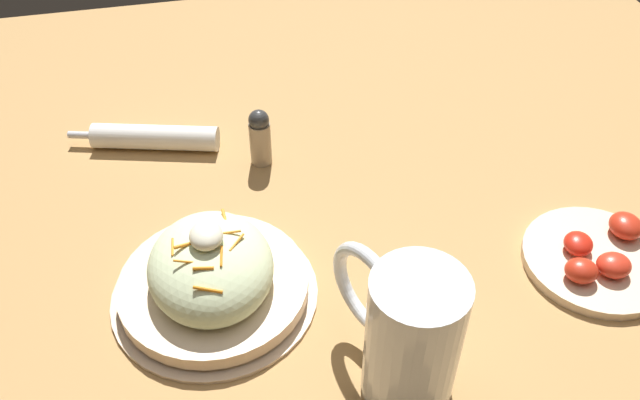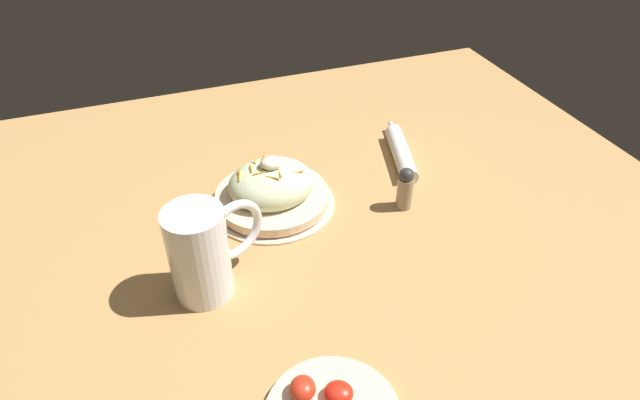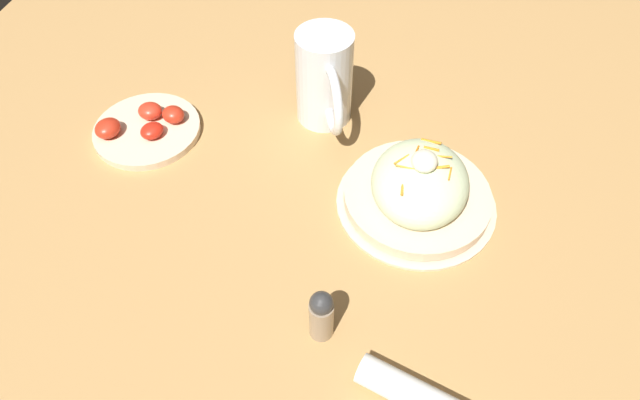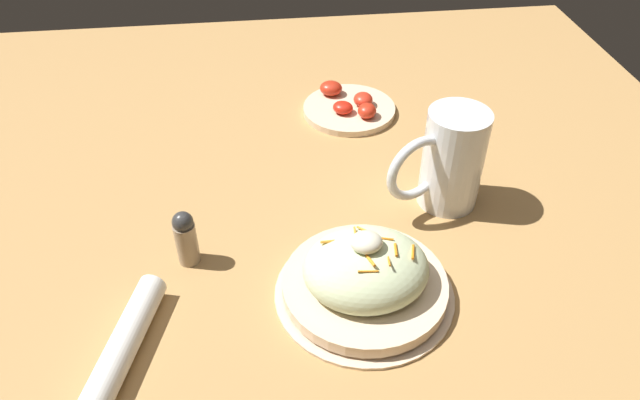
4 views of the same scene
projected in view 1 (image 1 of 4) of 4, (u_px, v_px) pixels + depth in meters
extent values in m
plane|color=#B2844C|center=(358.00, 237.00, 0.83)|extent=(1.43, 1.43, 0.00)
cylinder|color=beige|center=(215.00, 292.00, 0.76)|extent=(0.23, 0.23, 0.01)
cylinder|color=beige|center=(214.00, 285.00, 0.75)|extent=(0.21, 0.21, 0.02)
ellipsoid|color=beige|center=(211.00, 267.00, 0.73)|extent=(0.16, 0.14, 0.08)
cylinder|color=orange|center=(224.00, 216.00, 0.74)|extent=(0.02, 0.00, 0.00)
cylinder|color=orange|center=(208.00, 290.00, 0.67)|extent=(0.01, 0.03, 0.01)
cylinder|color=orange|center=(187.00, 244.00, 0.70)|extent=(0.01, 0.03, 0.01)
cylinder|color=orange|center=(188.00, 262.00, 0.68)|extent=(0.01, 0.03, 0.01)
cylinder|color=orange|center=(228.00, 233.00, 0.71)|extent=(0.00, 0.03, 0.00)
cylinder|color=orange|center=(237.00, 242.00, 0.70)|extent=(0.02, 0.02, 0.00)
cylinder|color=orange|center=(221.00, 256.00, 0.69)|extent=(0.03, 0.01, 0.01)
cylinder|color=orange|center=(172.00, 247.00, 0.70)|extent=(0.02, 0.00, 0.00)
cylinder|color=orange|center=(203.00, 268.00, 0.68)|extent=(0.01, 0.02, 0.00)
ellipsoid|color=#EFEACC|center=(206.00, 236.00, 0.70)|extent=(0.04, 0.04, 0.02)
cylinder|color=white|center=(413.00, 339.00, 0.62)|extent=(0.09, 0.09, 0.16)
cylinder|color=orange|center=(410.00, 358.00, 0.64)|extent=(0.08, 0.08, 0.10)
cylinder|color=white|center=(416.00, 322.00, 0.60)|extent=(0.08, 0.08, 0.01)
torus|color=white|center=(368.00, 290.00, 0.65)|extent=(0.10, 0.06, 0.11)
cylinder|color=white|center=(155.00, 137.00, 0.95)|extent=(0.08, 0.18, 0.04)
cylinder|color=silver|center=(81.00, 135.00, 0.96)|extent=(0.02, 0.04, 0.01)
cylinder|color=beige|center=(596.00, 260.00, 0.79)|extent=(0.17, 0.17, 0.01)
ellipsoid|color=red|center=(614.00, 265.00, 0.76)|extent=(0.04, 0.04, 0.02)
ellipsoid|color=red|center=(581.00, 271.00, 0.75)|extent=(0.04, 0.05, 0.03)
ellipsoid|color=red|center=(626.00, 226.00, 0.81)|extent=(0.05, 0.05, 0.03)
ellipsoid|color=red|center=(578.00, 244.00, 0.79)|extent=(0.05, 0.05, 0.02)
cylinder|color=gray|center=(260.00, 143.00, 0.92)|extent=(0.03, 0.03, 0.06)
sphere|color=#333333|center=(259.00, 120.00, 0.89)|extent=(0.03, 0.03, 0.03)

